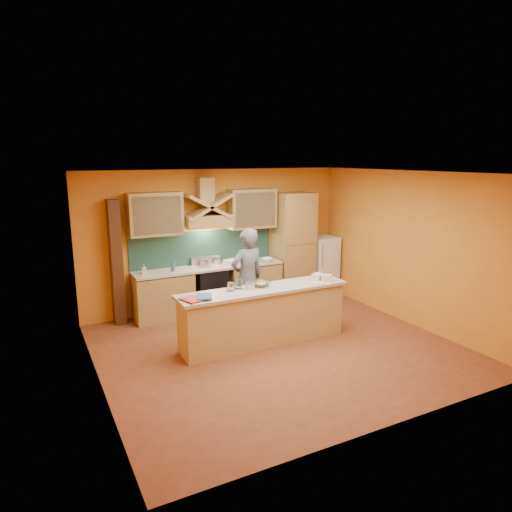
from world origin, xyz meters
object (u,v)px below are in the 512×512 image
person (247,278)px  mixing_bowl (261,284)px  stove (210,289)px  kitchen_scale (250,286)px  fridge (322,265)px

person → mixing_bowl: person is taller
stove → person: (0.30, -1.08, 0.46)m
kitchen_scale → mixing_bowl: bearing=21.3°
kitchen_scale → person: bearing=71.2°
kitchen_scale → mixing_bowl: (0.23, 0.07, -0.01)m
person → kitchen_scale: (-0.32, -0.76, 0.09)m
fridge → mixing_bowl: fridge is taller
fridge → kitchen_scale: size_ratio=11.51×
stove → fridge: bearing=0.0°
fridge → person: (-2.40, -1.08, 0.26)m
stove → person: size_ratio=0.50×
fridge → person: size_ratio=0.72×
stove → person: person is taller
person → kitchen_scale: size_ratio=16.03×
mixing_bowl → person: bearing=82.6°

